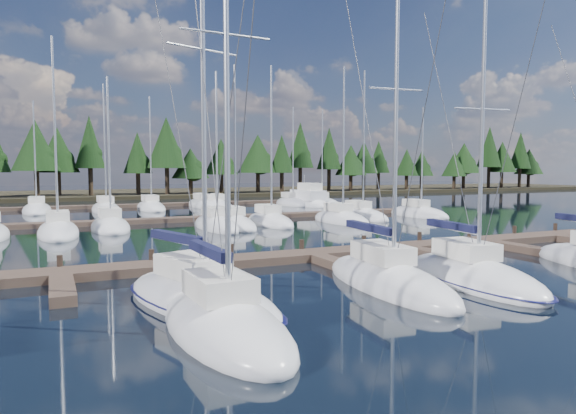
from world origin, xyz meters
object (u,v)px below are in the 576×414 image
main_dock (316,257)px  front_sailboat_4 (471,276)px  front_sailboat_2 (224,324)px  motor_yacht_right (308,202)px  front_sailboat_3 (387,280)px  front_sailboat_1 (199,298)px

main_dock → front_sailboat_4: (3.42, -7.23, 0.07)m
front_sailboat_2 → motor_yacht_right: size_ratio=1.53×
front_sailboat_2 → motor_yacht_right: 51.73m
front_sailboat_2 → front_sailboat_3: size_ratio=1.07×
front_sailboat_1 → front_sailboat_4: 11.25m
front_sailboat_1 → front_sailboat_3: front_sailboat_1 is taller
main_dock → front_sailboat_4: bearing=-64.7°
front_sailboat_1 → front_sailboat_3: bearing=-3.2°
front_sailboat_4 → motor_yacht_right: (14.34, 42.81, 0.25)m
front_sailboat_2 → front_sailboat_4: front_sailboat_2 is taller
front_sailboat_1 → front_sailboat_4: (11.18, -1.21, -0.02)m
front_sailboat_4 → front_sailboat_2: bearing=-169.6°
front_sailboat_1 → front_sailboat_2: (-0.16, -3.30, 0.01)m
front_sailboat_1 → motor_yacht_right: size_ratio=1.59×
main_dock → front_sailboat_3: size_ratio=3.13×
main_dock → motor_yacht_right: bearing=63.5°
front_sailboat_1 → front_sailboat_4: size_ratio=1.22×
front_sailboat_1 → front_sailboat_3: size_ratio=1.11×
front_sailboat_2 → motor_yacht_right: front_sailboat_2 is taller
front_sailboat_2 → motor_yacht_right: (25.68, 44.91, 0.22)m
main_dock → motor_yacht_right: 39.77m
front_sailboat_2 → front_sailboat_4: size_ratio=1.17×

